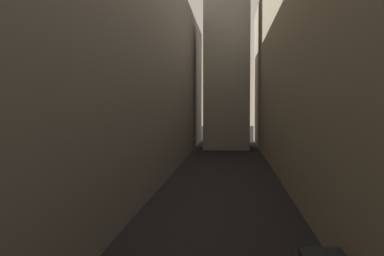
# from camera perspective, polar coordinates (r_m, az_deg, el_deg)

# --- Properties ---
(ground_plane) EXTENTS (264.00, 264.00, 0.00)m
(ground_plane) POSITION_cam_1_polar(r_m,az_deg,el_deg) (43.52, 3.74, -6.89)
(ground_plane) COLOR black
(building_block_left) EXTENTS (13.61, 108.00, 22.47)m
(building_block_left) POSITION_cam_1_polar(r_m,az_deg,el_deg) (46.96, -11.49, 7.51)
(building_block_left) COLOR slate
(building_block_left) RESTS_ON ground
(building_block_right) EXTENTS (15.20, 108.00, 25.40)m
(building_block_right) POSITION_cam_1_polar(r_m,az_deg,el_deg) (46.90, 20.27, 9.21)
(building_block_right) COLOR gray
(building_block_right) RESTS_ON ground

